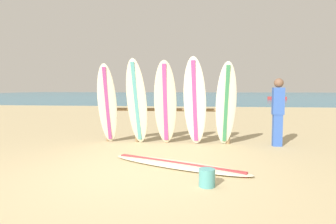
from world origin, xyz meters
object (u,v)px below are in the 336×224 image
object	(u,v)px
surfboard_leaning_far_left	(107,104)
small_boat_offshore	(277,97)
surfboard_leaning_center_left	(165,103)
surfboard_leaning_center	(195,102)
beachgoer_standing	(278,109)
surfboard_rack	(167,119)
surfboard_leaning_center_right	(226,105)
surfboard_lying_on_sand	(177,164)
surfboard_leaning_left	(137,102)
sand_bucket	(207,178)

from	to	relation	value
surfboard_leaning_far_left	small_boat_offshore	world-z (taller)	surfboard_leaning_far_left
surfboard_leaning_center_left	small_boat_offshore	world-z (taller)	surfboard_leaning_center_left
surfboard_leaning_center_left	surfboard_leaning_center	size ratio (longest dim) A/B	0.97
surfboard_leaning_center	small_boat_offshore	xyz separation A→B (m)	(9.68, 31.03, -0.82)
surfboard_leaning_far_left	beachgoer_standing	world-z (taller)	surfboard_leaning_far_left
beachgoer_standing	small_boat_offshore	size ratio (longest dim) A/B	0.68
surfboard_rack	surfboard_leaning_center_right	world-z (taller)	surfboard_leaning_center_right
surfboard_leaning_center_left	surfboard_lying_on_sand	world-z (taller)	surfboard_leaning_center_left
surfboard_leaning_far_left	surfboard_leaning_left	xyz separation A→B (m)	(0.74, 0.07, 0.06)
surfboard_leaning_far_left	surfboard_leaning_center	bearing A→B (deg)	-0.19
surfboard_leaning_left	surfboard_leaning_center_right	distance (m)	2.21
surfboard_rack	surfboard_leaning_far_left	bearing A→B (deg)	-165.91
surfboard_leaning_center	surfboard_lying_on_sand	distance (m)	2.20
surfboard_leaning_far_left	small_boat_offshore	xyz separation A→B (m)	(11.87, 31.02, -0.75)
surfboard_leaning_left	surfboard_lying_on_sand	world-z (taller)	surfboard_leaning_left
surfboard_lying_on_sand	small_boat_offshore	xyz separation A→B (m)	(9.94, 32.94, 0.22)
surfboard_leaning_center	sand_bucket	xyz separation A→B (m)	(0.25, -2.93, -0.95)
surfboard_leaning_center	beachgoer_standing	bearing A→B (deg)	5.74
surfboard_leaning_far_left	small_boat_offshore	bearing A→B (deg)	69.05
surfboard_leaning_center_right	surfboard_leaning_center_left	bearing A→B (deg)	178.09
surfboard_lying_on_sand	beachgoer_standing	bearing A→B (deg)	43.08
beachgoer_standing	sand_bucket	distance (m)	3.68
small_boat_offshore	sand_bucket	size ratio (longest dim) A/B	9.47
surfboard_leaning_center_left	surfboard_leaning_left	bearing A→B (deg)	-178.99
surfboard_leaning_left	surfboard_leaning_center_right	size ratio (longest dim) A/B	1.05
surfboard_leaning_center_right	small_boat_offshore	size ratio (longest dim) A/B	0.83
surfboard_leaning_far_left	surfboard_lying_on_sand	world-z (taller)	surfboard_leaning_far_left
surfboard_rack	surfboard_leaning_far_left	distance (m)	1.56
surfboard_lying_on_sand	beachgoer_standing	xyz separation A→B (m)	(2.26, 2.12, 0.88)
small_boat_offshore	sand_bucket	distance (m)	35.25
surfboard_lying_on_sand	surfboard_leaning_far_left	bearing A→B (deg)	135.18
surfboard_leaning_left	surfboard_leaning_center_right	xyz separation A→B (m)	(2.21, -0.04, -0.05)
surfboard_leaning_center	beachgoer_standing	xyz separation A→B (m)	(2.00, 0.20, -0.17)
surfboard_rack	small_boat_offshore	distance (m)	32.37
surfboard_lying_on_sand	sand_bucket	bearing A→B (deg)	-63.27
surfboard_leaning_left	small_boat_offshore	size ratio (longest dim) A/B	0.88
sand_bucket	surfboard_leaning_center_left	bearing A→B (deg)	108.03
surfboard_leaning_center_right	beachgoer_standing	world-z (taller)	surfboard_leaning_center_right
surfboard_leaning_center	surfboard_leaning_center_right	bearing A→B (deg)	3.33
surfboard_leaning_center_right	surfboard_lying_on_sand	size ratio (longest dim) A/B	0.75
surfboard_rack	surfboard_leaning_left	bearing A→B (deg)	-157.89
beachgoer_standing	surfboard_leaning_left	bearing A→B (deg)	-178.00
surfboard_rack	surfboard_leaning_center_right	xyz separation A→B (m)	(1.48, -0.33, 0.40)
surfboard_leaning_center_left	surfboard_leaning_far_left	bearing A→B (deg)	-176.64
surfboard_rack	surfboard_leaning_center_right	distance (m)	1.57
surfboard_leaning_far_left	surfboard_leaning_center_right	bearing A→B (deg)	0.70
surfboard_leaning_center_right	small_boat_offshore	bearing A→B (deg)	73.93
surfboard_leaning_center_right	surfboard_leaning_far_left	bearing A→B (deg)	-179.30
beachgoer_standing	sand_bucket	size ratio (longest dim) A/B	6.40
surfboard_lying_on_sand	sand_bucket	xyz separation A→B (m)	(0.51, -1.02, 0.09)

